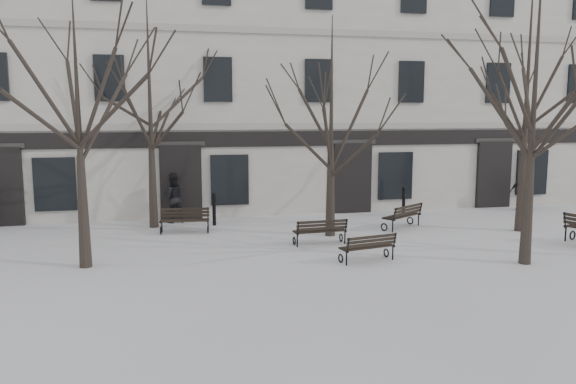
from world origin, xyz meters
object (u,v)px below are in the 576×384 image
object	(u,v)px
tree_1	(77,99)
bench_1	(368,246)
bench_3	(185,219)
bench_4	(403,215)
bench_2	(320,231)
tree_2	(536,79)

from	to	relation	value
tree_1	bench_1	world-z (taller)	tree_1
bench_1	bench_3	world-z (taller)	bench_3
bench_3	bench_4	distance (m)	7.77
tree_1	bench_2	world-z (taller)	tree_1
tree_1	bench_4	size ratio (longest dim) A/B	4.00
bench_1	bench_3	xyz separation A→B (m)	(-4.88, 5.03, 0.03)
tree_2	bench_3	distance (m)	11.83
tree_1	bench_4	xyz separation A→B (m)	(10.47, 2.97, -4.00)
bench_1	bench_3	size ratio (longest dim) A/B	0.96
tree_2	bench_2	bearing A→B (deg)	145.98
tree_1	bench_4	bearing A→B (deg)	15.82
bench_1	bench_4	distance (m)	4.96
bench_1	bench_4	xyz separation A→B (m)	(2.84, 4.07, 0.05)
tree_2	bench_4	bearing A→B (deg)	104.54
tree_1	bench_2	bearing A→B (deg)	9.49
bench_2	bench_3	world-z (taller)	bench_3
bench_2	tree_1	bearing A→B (deg)	5.57
bench_1	tree_1	bearing A→B (deg)	-20.37
tree_1	tree_2	bearing A→B (deg)	-10.47
tree_1	bench_2	xyz separation A→B (m)	(6.87, 1.15, -4.03)
bench_3	bench_2	bearing A→B (deg)	-28.48
bench_2	bench_4	world-z (taller)	bench_4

